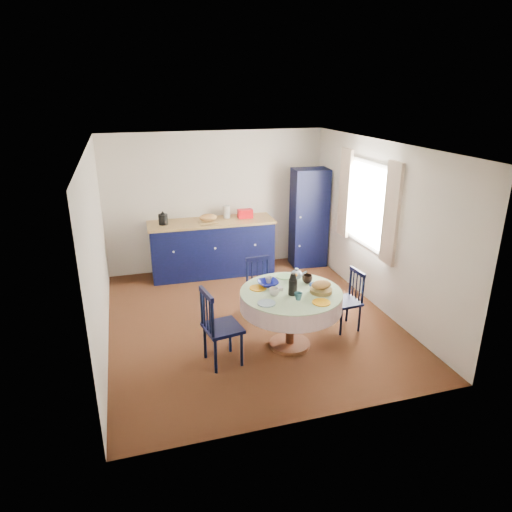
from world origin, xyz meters
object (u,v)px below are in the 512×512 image
Objects in this scene: mug_a at (274,292)px; mug_c at (307,279)px; chair_far at (260,287)px; mug_b at (298,296)px; kitchen_counter at (212,247)px; chair_right at (348,300)px; cobalt_bowl at (268,283)px; chair_left at (219,327)px; pantry_cabinet at (309,218)px; dining_table at (291,300)px; mug_d at (269,280)px.

mug_c is (0.54, 0.25, 0.00)m from mug_a.
chair_far is 8.73× the size of mug_b.
chair_right is at bearing -59.20° from kitchen_counter.
cobalt_bowl is at bearing -82.67° from kitchen_counter.
mug_a is (0.71, 0.08, 0.33)m from chair_left.
cobalt_bowl is (-0.11, -0.70, 0.37)m from chair_far.
chair_far is at bearing -125.85° from pantry_cabinet.
dining_table is at bearing -112.22° from pantry_cabinet.
kitchen_counter reaches higher than mug_c.
mug_a is at bearing -98.17° from mug_d.
dining_table reaches higher than cobalt_bowl.
mug_d is at bearing 107.82° from mug_b.
kitchen_counter reaches higher than mug_d.
pantry_cabinet is 3.18m from mug_a.
mug_d is (-0.49, 0.14, -0.01)m from mug_c.
mug_c is 0.53m from cobalt_bowl.
mug_a is 0.31m from mug_b.
kitchen_counter is 8.34× the size of cobalt_bowl.
mug_d is at bearing 120.71° from dining_table.
kitchen_counter is 2.91m from chair_left.
mug_a reaches higher than chair_right.
mug_b is at bearing -66.39° from cobalt_bowl.
dining_table is at bearing -92.14° from chair_left.
mug_d is at bearing 81.83° from mug_a.
mug_d is at bearing -68.65° from chair_left.
kitchen_counter is 18.03× the size of mug_a.
mug_c is at bearing -71.55° from kitchen_counter.
chair_far is at bearing 81.18° from cobalt_bowl.
pantry_cabinet is at bearing 56.68° from mug_d.
dining_table reaches higher than mug_d.
kitchen_counter is at bearing 98.94° from mug_b.
mug_c reaches higher than chair_far.
chair_left is at bearing -152.53° from cobalt_bowl.
chair_left is 1.13× the size of chair_far.
kitchen_counter is 2.82m from mug_a.
pantry_cabinet is 18.22× the size of mug_b.
mug_c is at bearing -85.09° from chair_left.
mug_a is (-1.61, -2.75, -0.08)m from pantry_cabinet.
mug_d reaches higher than cobalt_bowl.
cobalt_bowl is at bearing -101.18° from chair_far.
mug_b is 0.55m from cobalt_bowl.
chair_left is at bearing -149.06° from mug_d.
kitchen_counter reaches higher than mug_a.
kitchen_counter reaches higher than chair_right.
mug_b is 0.74× the size of mug_c.
chair_left is 7.99× the size of mug_a.
kitchen_counter is 2.60× the size of chair_right.
mug_a reaches higher than mug_b.
chair_right is (1.05, -0.72, -0.01)m from chair_far.
kitchen_counter is at bearing -155.72° from chair_right.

